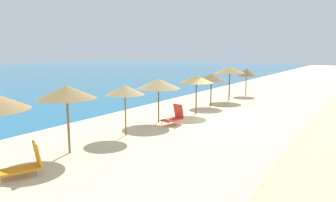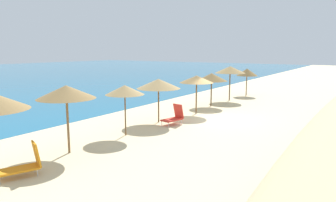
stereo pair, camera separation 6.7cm
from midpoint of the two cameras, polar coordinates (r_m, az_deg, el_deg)
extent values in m
plane|color=beige|center=(20.28, 8.19, -3.10)|extent=(160.00, 160.00, 0.00)
cylinder|color=brown|center=(13.79, -17.77, -4.06)|extent=(0.10, 0.10, 2.48)
cone|color=olive|center=(13.55, -18.06, 1.57)|extent=(2.41, 2.41, 0.55)
cylinder|color=brown|center=(16.06, -7.84, -2.28)|extent=(0.07, 0.07, 2.24)
cone|color=tan|center=(15.86, -7.93, 2.01)|extent=(1.97, 1.97, 0.48)
cylinder|color=brown|center=(18.79, -1.82, -0.59)|extent=(0.08, 0.08, 2.19)
cone|color=tan|center=(18.62, -1.84, 3.16)|extent=(2.60, 2.60, 0.58)
cylinder|color=brown|center=(21.44, 5.05, 0.71)|extent=(0.10, 0.10, 2.27)
cone|color=olive|center=(21.29, 5.09, 3.98)|extent=(2.31, 2.31, 0.49)
cylinder|color=brown|center=(24.49, 7.72, 1.53)|extent=(0.09, 0.09, 2.10)
cone|color=olive|center=(24.36, 7.78, 4.33)|extent=(2.42, 2.42, 0.60)
cylinder|color=brown|center=(27.51, 11.00, 2.72)|extent=(0.10, 0.10, 2.50)
cone|color=#9E7F4C|center=(27.39, 11.09, 5.61)|extent=(2.57, 2.57, 0.59)
cylinder|color=brown|center=(30.92, 13.91, 2.88)|extent=(0.09, 0.09, 2.02)
cone|color=olive|center=(30.81, 13.99, 5.11)|extent=(2.00, 2.00, 0.69)
cube|color=red|center=(18.29, 0.57, -3.40)|extent=(1.35, 0.91, 0.07)
cube|color=red|center=(18.61, 1.81, -1.82)|extent=(0.39, 0.71, 0.86)
cylinder|color=silver|center=(18.16, -1.24, -4.04)|extent=(0.04, 0.04, 0.26)
cylinder|color=silver|center=(17.77, 0.04, -4.33)|extent=(0.04, 0.04, 0.26)
cylinder|color=silver|center=(18.89, 1.06, -3.51)|extent=(0.04, 0.04, 0.26)
cylinder|color=silver|center=(18.51, 2.34, -3.79)|extent=(0.04, 0.04, 0.26)
cube|color=orange|center=(12.09, -25.71, -11.20)|extent=(1.51, 1.12, 0.07)
cube|color=orange|center=(12.04, -22.80, -8.87)|extent=(0.43, 0.67, 0.87)
cylinder|color=silver|center=(11.83, -28.30, -12.65)|extent=(0.04, 0.04, 0.24)
cylinder|color=silver|center=(12.48, -23.17, -11.15)|extent=(0.04, 0.04, 0.24)
cylinder|color=silver|center=(11.97, -22.64, -11.98)|extent=(0.04, 0.04, 0.24)
camera|label=1|loc=(0.03, -90.10, -0.02)|focal=33.59mm
camera|label=2|loc=(0.03, 89.90, 0.02)|focal=33.59mm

